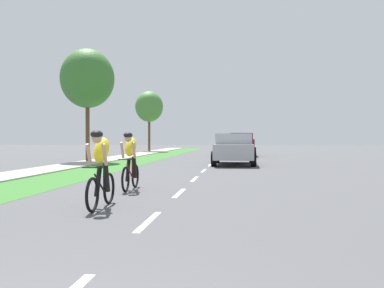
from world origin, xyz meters
The scene contains 10 objects.
ground_plane centered at (0.00, 20.00, 0.00)m, with size 120.00×120.00×0.00m, color #4C4C4F.
grass_verge centered at (-4.77, 20.00, 0.00)m, with size 2.45×70.00×0.01m, color #38722D.
sidewalk_concrete centered at (-6.95, 20.00, 0.00)m, with size 1.91×70.00×0.10m, color #9E998E.
lane_markings_center centered at (0.00, 24.00, 0.00)m, with size 0.12×54.07×0.01m.
cyclist_lead centered at (-1.25, 6.55, 0.81)m, with size 0.42×1.72×1.58m.
cyclist_trailing centered at (-1.42, 9.55, 0.81)m, with size 0.42×1.72×1.58m.
pickup_silver centered at (1.25, 20.77, 0.83)m, with size 2.22×5.10×1.64m.
suv_maroon centered at (1.68, 31.74, 0.95)m, with size 2.15×4.70×1.79m.
street_tree_near centered at (-7.50, 22.76, 4.95)m, with size 3.19×3.19×6.72m.
street_tree_far centered at (-7.77, 41.40, 4.63)m, with size 2.87×2.87×6.23m.
Camera 1 is at (1.55, -1.76, 1.43)m, focal length 39.74 mm.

